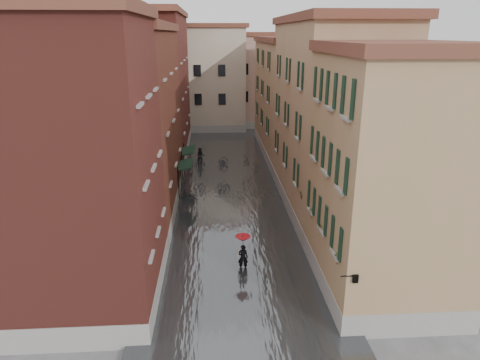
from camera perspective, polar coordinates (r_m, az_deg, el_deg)
name	(u,v)px	position (r m, az deg, el deg)	size (l,w,h in m)	color
ground	(238,269)	(24.06, -0.24, -11.83)	(120.00, 120.00, 0.00)	#4E4E50
floodwater	(229,187)	(35.80, -1.49, -1.00)	(10.00, 60.00, 0.20)	#44484B
building_left_near	(85,171)	(20.35, -19.98, 1.19)	(6.00, 8.00, 13.00)	maroon
building_left_mid	(130,126)	(30.79, -14.52, 7.00)	(6.00, 14.00, 12.50)	#5D2C1D
building_left_far	(155,89)	(45.32, -11.22, 11.87)	(6.00, 16.00, 14.00)	maroon
building_right_near	(388,180)	(21.40, 19.14, 0.02)	(6.00, 8.00, 11.50)	#9D7F51
building_right_mid	(329,120)	(31.30, 11.74, 7.86)	(6.00, 14.00, 13.00)	tan
building_right_far	(291,100)	(45.86, 6.81, 10.59)	(6.00, 16.00, 11.50)	#9D7F51
building_end_cream	(199,79)	(58.95, -5.53, 13.21)	(12.00, 9.00, 13.00)	beige
building_end_pink	(264,81)	(61.39, 3.18, 13.02)	(10.00, 9.00, 12.00)	tan
awning_near	(185,165)	(33.97, -7.34, 1.94)	(1.09, 2.81, 2.80)	black
awning_far	(188,151)	(38.12, -6.97, 3.84)	(1.09, 2.95, 2.80)	black
wall_lantern	(355,278)	(18.21, 15.03, -12.50)	(0.71, 0.22, 0.35)	black
window_planters	(319,215)	(22.35, 10.51, -4.57)	(0.59, 8.52, 0.84)	brown
pedestrian_main	(243,250)	(23.39, 0.38, -9.36)	(0.86, 0.86, 2.06)	black
pedestrian_far	(201,156)	(42.39, -5.28, 3.20)	(0.84, 0.66, 1.73)	black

